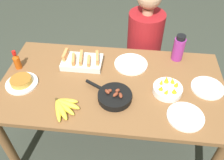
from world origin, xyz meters
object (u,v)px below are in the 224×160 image
(skillet, at_px, (114,96))
(water_bottle, at_px, (179,48))
(melon_tray, at_px, (82,61))
(empty_plate_far_left, at_px, (185,117))
(frittata_plate_center, at_px, (21,82))
(hot_sauce_bottle, at_px, (17,61))
(fruit_bowl_mango, at_px, (168,89))
(empty_plate_near_front, at_px, (207,88))
(empty_plate_far_right, at_px, (131,64))
(person_figure, at_px, (143,56))
(banana_bunch, at_px, (64,106))

(skillet, xyz_separation_m, water_bottle, (0.46, 0.50, 0.08))
(melon_tray, relative_size, empty_plate_far_left, 1.33)
(melon_tray, xyz_separation_m, empty_plate_far_left, (0.77, -0.44, -0.02))
(frittata_plate_center, bearing_deg, water_bottle, 20.49)
(water_bottle, height_order, hot_sauce_bottle, water_bottle)
(frittata_plate_center, bearing_deg, skillet, -5.83)
(fruit_bowl_mango, bearing_deg, empty_plate_near_front, 13.00)
(empty_plate_far_right, height_order, water_bottle, water_bottle)
(skillet, height_order, fruit_bowl_mango, fruit_bowl_mango)
(frittata_plate_center, relative_size, empty_plate_near_front, 1.00)
(empty_plate_far_right, bearing_deg, skillet, -104.08)
(skillet, relative_size, empty_plate_far_right, 1.29)
(skillet, bearing_deg, hot_sauce_bottle, 11.86)
(empty_plate_far_right, bearing_deg, melon_tray, -174.09)
(empty_plate_far_left, bearing_deg, melon_tray, 149.83)
(skillet, bearing_deg, person_figure, -74.70)
(empty_plate_far_right, distance_m, hot_sauce_bottle, 0.89)
(banana_bunch, xyz_separation_m, fruit_bowl_mango, (0.69, 0.23, 0.01))
(fruit_bowl_mango, bearing_deg, person_figure, 102.80)
(hot_sauce_bottle, xyz_separation_m, person_figure, (0.99, 0.58, -0.32))
(melon_tray, bearing_deg, frittata_plate_center, -146.05)
(empty_plate_far_left, distance_m, water_bottle, 0.62)
(skillet, bearing_deg, empty_plate_near_front, -135.87)
(fruit_bowl_mango, bearing_deg, banana_bunch, -161.89)
(skillet, bearing_deg, banana_bunch, 49.45)
(skillet, distance_m, fruit_bowl_mango, 0.38)
(melon_tray, xyz_separation_m, water_bottle, (0.76, 0.16, 0.07))
(melon_tray, bearing_deg, hot_sauce_bottle, -169.52)
(empty_plate_far_left, distance_m, fruit_bowl_mango, 0.24)
(frittata_plate_center, height_order, fruit_bowl_mango, fruit_bowl_mango)
(frittata_plate_center, xyz_separation_m, fruit_bowl_mango, (1.06, 0.04, 0.01))
(skillet, bearing_deg, melon_tray, -19.80)
(empty_plate_far_left, bearing_deg, person_figure, 106.04)
(banana_bunch, relative_size, hot_sauce_bottle, 1.24)
(empty_plate_far_left, relative_size, water_bottle, 1.07)
(banana_bunch, height_order, empty_plate_far_right, banana_bunch)
(skillet, bearing_deg, empty_plate_far_left, -163.42)
(water_bottle, bearing_deg, empty_plate_near_front, -59.50)
(water_bottle, bearing_deg, empty_plate_far_left, -89.30)
(skillet, relative_size, empty_plate_near_front, 1.46)
(skillet, height_order, person_figure, person_figure)
(melon_tray, xyz_separation_m, person_figure, (0.50, 0.48, -0.28))
(melon_tray, height_order, skillet, melon_tray)
(person_figure, bearing_deg, fruit_bowl_mango, -77.20)
(frittata_plate_center, bearing_deg, person_figure, 40.02)
(empty_plate_near_front, distance_m, hot_sauce_bottle, 1.45)
(frittata_plate_center, relative_size, fruit_bowl_mango, 1.13)
(frittata_plate_center, height_order, person_figure, person_figure)
(skillet, xyz_separation_m, person_figure, (0.21, 0.82, -0.27))
(hot_sauce_bottle, bearing_deg, person_figure, 30.15)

